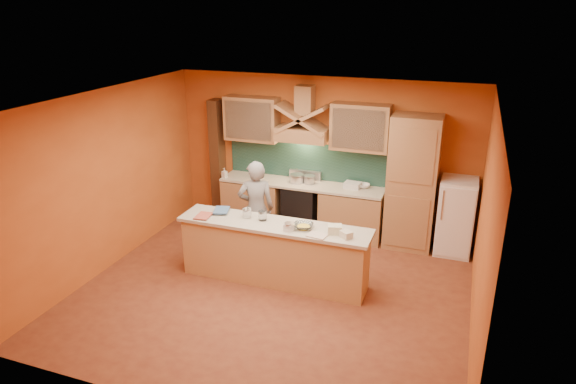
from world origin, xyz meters
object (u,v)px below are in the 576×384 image
(stove, at_px, (301,207))
(person, at_px, (256,209))
(fridge, at_px, (456,217))
(kitchen_scale, at_px, (289,228))
(mixing_bowl, at_px, (304,226))

(stove, distance_m, person, 1.29)
(stove, height_order, fridge, fridge)
(stove, height_order, kitchen_scale, kitchen_scale)
(fridge, height_order, mixing_bowl, fridge)
(kitchen_scale, bearing_deg, person, 147.43)
(fridge, bearing_deg, kitchen_scale, -136.90)
(mixing_bowl, bearing_deg, fridge, 43.16)
(person, distance_m, kitchen_scale, 1.27)
(fridge, bearing_deg, person, -159.17)
(person, height_order, mixing_bowl, person)
(stove, distance_m, kitchen_scale, 2.19)
(stove, bearing_deg, mixing_bowl, -70.86)
(stove, xyz_separation_m, fridge, (2.70, 0.00, 0.20))
(stove, bearing_deg, fridge, 0.00)
(kitchen_scale, xyz_separation_m, mixing_bowl, (0.17, 0.15, -0.02))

